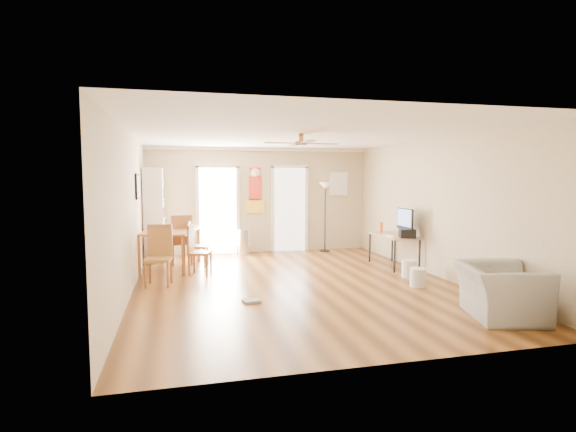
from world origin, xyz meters
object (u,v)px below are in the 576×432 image
object	(u,v)px
dining_chair_right_b	(200,250)
dining_chair_far	(181,240)
dining_chair_right_a	(198,244)
bookshelf	(154,214)
dining_chair_near	(158,256)
wastebasket_a	(418,277)
printer	(407,233)
dining_table	(171,249)
wastebasket_b	(409,269)
armchair	(500,292)
trash_can	(244,242)
torchiere_lamp	(325,217)
computer_desk	(393,251)

from	to	relation	value
dining_chair_right_b	dining_chair_far	distance (m)	1.21
dining_chair_right_a	dining_chair_far	bearing A→B (deg)	60.43
bookshelf	dining_chair_right_a	bearing A→B (deg)	-50.16
dining_chair_right_b	dining_chair_near	bearing A→B (deg)	151.68
wastebasket_a	dining_chair_right_b	bearing A→B (deg)	152.54
printer	dining_chair_near	bearing A→B (deg)	-159.37
printer	wastebasket_a	bearing A→B (deg)	-91.24
dining_table	printer	distance (m)	4.82
dining_chair_far	wastebasket_b	world-z (taller)	dining_chair_far
dining_chair_right_b	armchair	bearing A→B (deg)	-116.60
wastebasket_b	armchair	size ratio (longest dim) A/B	0.30
dining_table	dining_chair_right_a	bearing A→B (deg)	4.22
dining_chair_right_b	wastebasket_b	xyz separation A→B (m)	(3.80, -1.17, -0.31)
trash_can	armchair	world-z (taller)	armchair
wastebasket_b	torchiere_lamp	bearing A→B (deg)	100.63
dining_chair_far	armchair	bearing A→B (deg)	124.27
dining_table	dining_chair_near	bearing A→B (deg)	-97.29
dining_table	torchiere_lamp	distance (m)	3.98
dining_chair_near	dining_chair_far	bearing A→B (deg)	86.62
dining_chair_right_b	wastebasket_a	size ratio (longest dim) A/B	3.00
dining_chair_near	computer_desk	xyz separation A→B (m)	(4.73, 0.57, -0.18)
wastebasket_b	wastebasket_a	bearing A→B (deg)	-107.62
dining_chair_right_a	torchiere_lamp	size ratio (longest dim) A/B	0.54
torchiere_lamp	armchair	world-z (taller)	torchiere_lamp
dining_chair_near	bookshelf	bearing A→B (deg)	102.57
dining_chair_right_a	wastebasket_b	size ratio (longest dim) A/B	2.89
dining_chair_right_a	dining_chair_near	xyz separation A→B (m)	(-0.74, -1.54, 0.04)
dining_chair_right_b	dining_chair_far	world-z (taller)	dining_chair_far
bookshelf	torchiere_lamp	world-z (taller)	bookshelf
dining_chair_right_b	dining_chair_near	distance (m)	1.03
bookshelf	dining_table	distance (m)	1.28
bookshelf	armchair	size ratio (longest dim) A/B	1.91
dining_chair_near	torchiere_lamp	distance (m)	4.82
dining_chair_right_a	dining_chair_near	size ratio (longest dim) A/B	0.92
wastebasket_b	printer	bearing A→B (deg)	66.23
dining_table	wastebasket_a	world-z (taller)	dining_table
bookshelf	dining_table	bearing A→B (deg)	-73.12
printer	armchair	world-z (taller)	printer
wastebasket_b	dining_chair_right_b	bearing A→B (deg)	162.94
bookshelf	wastebasket_b	distance (m)	5.66
dining_chair_far	computer_desk	world-z (taller)	dining_chair_far
dining_chair_right_b	wastebasket_a	distance (m)	4.05
dining_chair_far	trash_can	xyz separation A→B (m)	(1.49, 0.87, -0.23)
dining_chair_right_a	wastebasket_a	size ratio (longest dim) A/B	2.98
trash_can	printer	size ratio (longest dim) A/B	1.77
dining_chair_right_b	trash_can	xyz separation A→B (m)	(1.14, 2.03, -0.17)
wastebasket_a	wastebasket_b	distance (m)	0.73
dining_chair_near	wastebasket_b	world-z (taller)	dining_chair_near
trash_can	torchiere_lamp	size ratio (longest dim) A/B	0.35
trash_can	computer_desk	xyz separation A→B (m)	(2.85, -2.18, 0.03)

